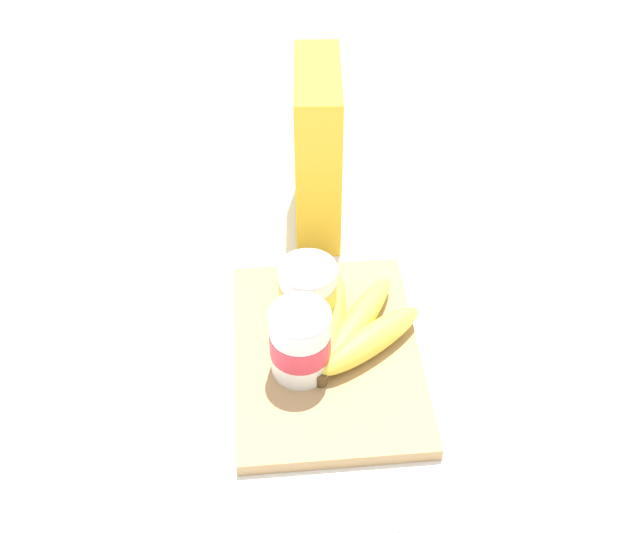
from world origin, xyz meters
TOP-DOWN VIEW (x-y plane):
  - ground_plane at (0.00, 0.00)m, footprint 2.40×2.40m
  - cutting_board at (0.00, 0.00)m, footprint 0.31×0.23m
  - cereal_box at (0.28, -0.01)m, footprint 0.18×0.07m
  - yogurt_cup_front at (-0.03, 0.03)m, footprint 0.07×0.07m
  - yogurt_cup_back at (0.06, 0.02)m, footprint 0.07×0.07m
  - banana_bunch at (0.02, -0.02)m, footprint 0.20×0.19m

SIDE VIEW (x-z plane):
  - ground_plane at x=0.00m, z-range 0.00..0.00m
  - cutting_board at x=0.00m, z-range 0.00..0.02m
  - banana_bunch at x=0.02m, z-range 0.02..0.06m
  - yogurt_cup_back at x=0.06m, z-range 0.02..0.10m
  - yogurt_cup_front at x=-0.03m, z-range 0.02..0.11m
  - cereal_box at x=0.28m, z-range 0.00..0.24m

